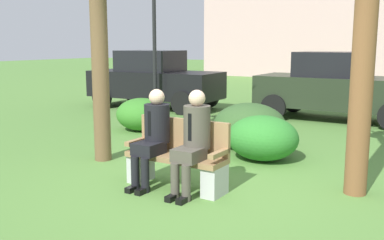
% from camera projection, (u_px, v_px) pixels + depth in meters
% --- Properties ---
extents(ground_plane, '(80.00, 80.00, 0.00)m').
position_uv_depth(ground_plane, '(203.00, 186.00, 5.97)').
color(ground_plane, '#538339').
extents(park_bench, '(1.37, 0.44, 0.90)m').
position_uv_depth(park_bench, '(178.00, 158.00, 5.87)').
color(park_bench, '#99754C').
rests_on(park_bench, ground).
extents(seated_man_left, '(0.34, 0.72, 1.29)m').
position_uv_depth(seated_man_left, '(153.00, 133.00, 5.88)').
color(seated_man_left, black).
rests_on(seated_man_left, ground).
extents(seated_man_right, '(0.34, 0.72, 1.31)m').
position_uv_depth(seated_man_right, '(193.00, 137.00, 5.55)').
color(seated_man_right, '#4C473D').
rests_on(seated_man_right, ground).
extents(shrub_near_bench, '(1.14, 1.04, 0.71)m').
position_uv_depth(shrub_near_bench, '(142.00, 114.00, 9.72)').
color(shrub_near_bench, '#377D28').
rests_on(shrub_near_bench, ground).
extents(shrub_mid_lawn, '(1.33, 1.22, 0.83)m').
position_uv_depth(shrub_mid_lawn, '(249.00, 126.00, 8.02)').
color(shrub_mid_lawn, '#325427').
rests_on(shrub_mid_lawn, ground).
extents(shrub_far_lawn, '(1.17, 1.07, 0.73)m').
position_uv_depth(shrub_far_lawn, '(263.00, 138.00, 7.25)').
color(shrub_far_lawn, '#2E7B2B').
rests_on(shrub_far_lawn, ground).
extents(parked_car_near, '(3.99, 1.90, 1.68)m').
position_uv_depth(parked_car_near, '(154.00, 79.00, 13.08)').
color(parked_car_near, black).
rests_on(parked_car_near, ground).
extents(parked_car_far, '(3.93, 1.76, 1.68)m').
position_uv_depth(parked_car_far, '(337.00, 87.00, 10.94)').
color(parked_car_far, '#232D1E').
rests_on(parked_car_far, ground).
extents(street_lamp, '(0.24, 0.24, 3.94)m').
position_uv_depth(street_lamp, '(154.00, 24.00, 11.57)').
color(street_lamp, black).
rests_on(street_lamp, ground).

